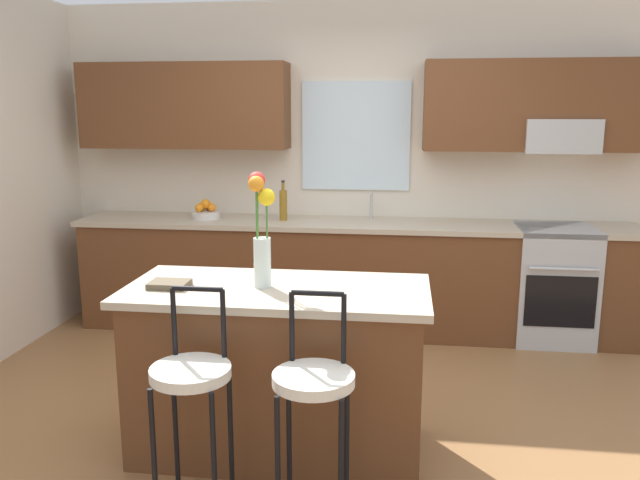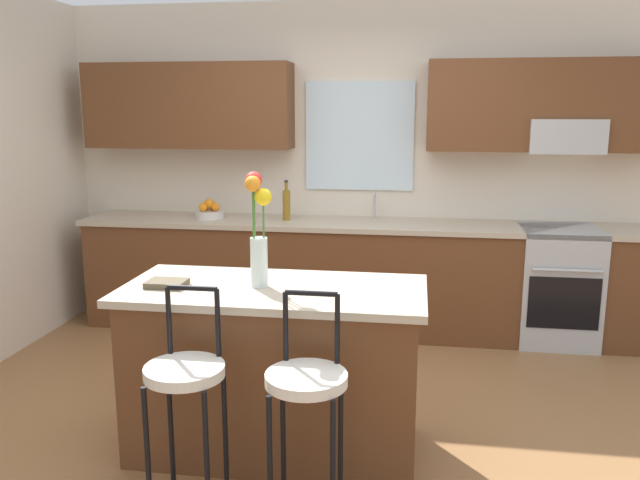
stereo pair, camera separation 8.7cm
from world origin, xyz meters
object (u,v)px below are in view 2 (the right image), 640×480
(kitchen_island, at_px, (275,369))
(flower_vase, at_px, (258,227))
(oven_range, at_px, (556,285))
(bottle_olive_oil, at_px, (286,204))
(bar_stool_near, at_px, (186,381))
(cookbook, at_px, (167,283))
(bar_stool_middle, at_px, (307,389))
(fruit_bowl_oranges, at_px, (209,211))

(kitchen_island, distance_m, flower_vase, 0.77)
(oven_range, bearing_deg, flower_vase, -134.13)
(oven_range, relative_size, bottle_olive_oil, 2.78)
(bar_stool_near, bearing_deg, bottle_olive_oil, 91.48)
(kitchen_island, relative_size, cookbook, 7.89)
(bar_stool_middle, bearing_deg, flower_vase, 121.24)
(bar_stool_middle, relative_size, flower_vase, 1.75)
(oven_range, relative_size, kitchen_island, 0.58)
(fruit_bowl_oranges, xyz_separation_m, bottle_olive_oil, (0.67, -0.00, 0.08))
(cookbook, xyz_separation_m, bottle_olive_oil, (0.21, 2.07, 0.12))
(bar_stool_middle, relative_size, bottle_olive_oil, 3.15)
(oven_range, bearing_deg, bottle_olive_oil, 179.35)
(kitchen_island, xyz_separation_m, bar_stool_middle, (0.27, -0.58, 0.17))
(bottle_olive_oil, bearing_deg, flower_vase, -82.43)
(flower_vase, distance_m, fruit_bowl_oranges, 2.22)
(kitchen_island, xyz_separation_m, bar_stool_near, (-0.28, -0.58, 0.17))
(bar_stool_near, relative_size, bottle_olive_oil, 3.15)
(oven_range, distance_m, bar_stool_middle, 3.00)
(bar_stool_middle, xyz_separation_m, fruit_bowl_oranges, (-1.28, 2.58, 0.34))
(bottle_olive_oil, bearing_deg, kitchen_island, -80.27)
(oven_range, height_order, flower_vase, flower_vase)
(bar_stool_middle, xyz_separation_m, cookbook, (-0.83, 0.51, 0.30))
(bar_stool_near, bearing_deg, flower_vase, 71.07)
(flower_vase, xyz_separation_m, cookbook, (-0.48, -0.07, -0.30))
(bar_stool_near, relative_size, bar_stool_middle, 1.00)
(oven_range, bearing_deg, kitchen_island, -133.02)
(flower_vase, relative_size, fruit_bowl_oranges, 2.48)
(bar_stool_near, height_order, flower_vase, flower_vase)
(kitchen_island, height_order, cookbook, cookbook)
(kitchen_island, relative_size, bar_stool_near, 1.52)
(kitchen_island, xyz_separation_m, flower_vase, (-0.08, -0.00, 0.77))
(fruit_bowl_oranges, height_order, bottle_olive_oil, bottle_olive_oil)
(cookbook, bearing_deg, flower_vase, 8.85)
(flower_vase, relative_size, cookbook, 2.98)
(cookbook, bearing_deg, oven_range, 40.58)
(oven_range, height_order, kitchen_island, same)
(oven_range, distance_m, bar_stool_near, 3.32)
(oven_range, height_order, bar_stool_middle, bar_stool_middle)
(bar_stool_middle, distance_m, fruit_bowl_oranges, 2.90)
(bar_stool_near, xyz_separation_m, bottle_olive_oil, (-0.07, 2.58, 0.42))
(flower_vase, xyz_separation_m, bottle_olive_oil, (-0.27, 2.00, -0.18))
(bar_stool_near, distance_m, bottle_olive_oil, 2.61)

